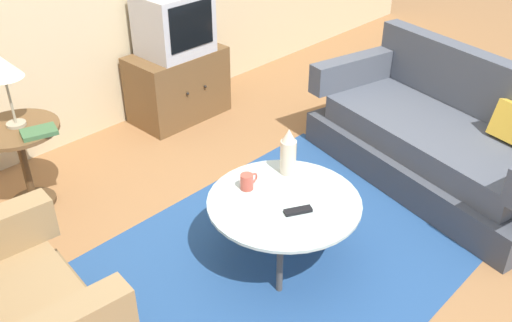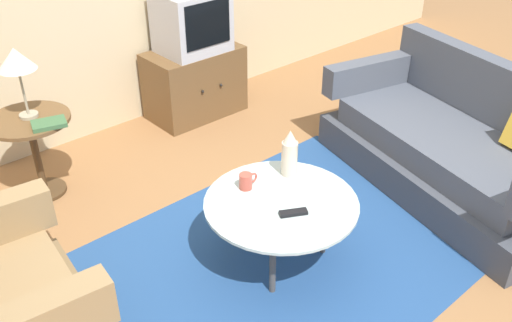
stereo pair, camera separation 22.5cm
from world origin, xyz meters
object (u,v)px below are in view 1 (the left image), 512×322
Objects in this scene: side_table at (21,149)px; couch at (443,141)px; tv_stand at (178,85)px; tv_remote_dark at (298,211)px; vase at (288,152)px; television at (174,23)px; table_lamp at (2,69)px; mug at (247,181)px; coffee_table at (284,205)px; book at (39,132)px.

couch is at bearing -39.46° from side_table.
couch is 3.52× the size of side_table.
tv_remote_dark is at bearing -111.91° from tv_stand.
tv_remote_dark is (-1.48, 0.10, 0.14)m from couch.
vase reaches higher than tv_remote_dark.
side_table is at bearing 124.64° from vase.
couch is 6.92× the size of vase.
tv_stand is 0.53m from television.
television is at bearing 9.50° from table_lamp.
television is 2.18m from tv_remote_dark.
tv_stand is 6.42× the size of mug.
television is (0.77, 1.86, 0.44)m from coffee_table.
couch is at bearing -39.98° from table_lamp.
couch reaches higher than coffee_table.
television is at bearing 10.04° from side_table.
vase is 2.36× the size of mug.
couch is 1.59m from mug.
book reaches higher than tv_stand.
tv_stand is 5.07× the size of tv_remote_dark.
tv_stand is at bearing 72.32° from vase.
table_lamp is 3.74× the size of mug.
mug is at bearing -63.07° from side_table.
coffee_table is 0.34m from vase.
table_lamp reaches higher than tv_remote_dark.
side_table is at bearing 116.93° from mug.
vase is (-0.54, -1.69, 0.27)m from tv_stand.
tv_stand is 1.50× the size of television.
coffee_table is 0.25m from mug.
television reaches higher than coffee_table.
table_lamp reaches higher than couch.
vase is (-0.54, -1.68, -0.27)m from television.
tv_stand is at bearing 67.61° from coffee_table.
tv_remote_dark is at bearing -85.93° from mug.
coffee_table is 1.63× the size of television.
coffee_table is at bearing -142.67° from vase.
tv_stand is 1.80m from vase.
vase reaches higher than tv_stand.
tv_stand is (0.77, 1.87, -0.09)m from coffee_table.
mug is at bearing -45.40° from book.
tv_stand is 1.56m from book.
couch reaches higher than tv_stand.
couch reaches higher than tv_remote_dark.
table_lamp is at bearing 116.01° from mug.
coffee_table is 1.50× the size of side_table.
mug is at bearing -63.99° from table_lamp.
couch is at bearing -16.72° from mug.
tv_stand is 2.72× the size of vase.
book is at bearing 116.07° from coffee_table.
couch is at bearing -154.81° from tv_remote_dark.
coffee_table is at bearing -47.58° from book.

